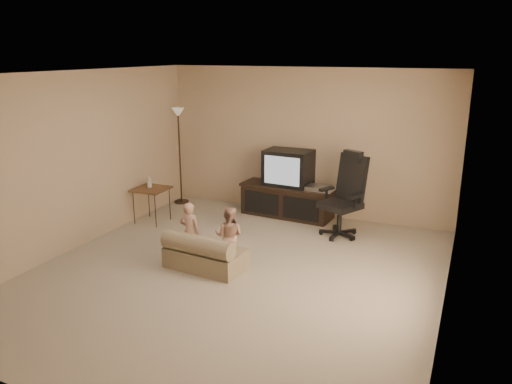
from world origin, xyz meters
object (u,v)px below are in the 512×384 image
at_px(side_table, 151,189).
at_px(toddler_right, 229,236).
at_px(floor_lamp, 179,134).
at_px(toddler_left, 190,232).
at_px(tv_stand, 288,189).
at_px(office_chair, 344,206).
at_px(child_sofa, 204,254).

xyz_separation_m(side_table, toddler_right, (1.95, -1.02, -0.16)).
bearing_deg(toddler_right, floor_lamp, -55.06).
bearing_deg(toddler_left, side_table, -39.48).
height_order(tv_stand, toddler_left, tv_stand).
relative_size(tv_stand, toddler_right, 2.02).
relative_size(office_chair, toddler_left, 1.58).
bearing_deg(side_table, tv_stand, 32.05).
height_order(office_chair, side_table, office_chair).
height_order(office_chair, floor_lamp, floor_lamp).
bearing_deg(floor_lamp, tv_stand, 2.44).
xyz_separation_m(tv_stand, toddler_left, (-0.53, -2.35, -0.06)).
distance_m(office_chair, floor_lamp, 3.33).
distance_m(office_chair, toddler_right, 2.03).
distance_m(side_table, floor_lamp, 1.35).
relative_size(side_table, floor_lamp, 0.45).
bearing_deg(office_chair, tv_stand, -179.99).
height_order(tv_stand, floor_lamp, floor_lamp).
bearing_deg(toddler_right, child_sofa, 38.94).
bearing_deg(floor_lamp, side_table, -82.70).
bearing_deg(toddler_left, office_chair, -133.10).
distance_m(floor_lamp, toddler_right, 3.13).
bearing_deg(child_sofa, tv_stand, 89.63).
bearing_deg(tv_stand, toddler_right, -86.29).
xyz_separation_m(office_chair, floor_lamp, (-3.20, 0.45, 0.82)).
height_order(office_chair, toddler_right, office_chair).
xyz_separation_m(floor_lamp, toddler_left, (1.57, -2.26, -0.88)).
distance_m(toddler_left, toddler_right, 0.54).
xyz_separation_m(tv_stand, toddler_right, (0.01, -2.24, -0.07)).
xyz_separation_m(tv_stand, office_chair, (1.10, -0.54, -0.01)).
relative_size(office_chair, side_table, 1.66).
relative_size(child_sofa, toddler_left, 1.29).
height_order(side_table, child_sofa, side_table).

